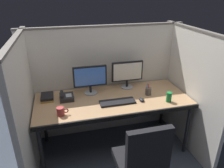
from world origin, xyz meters
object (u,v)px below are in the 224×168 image
at_px(monitor_right, 127,73).
at_px(book_stack, 47,97).
at_px(pen_cup, 148,91).
at_px(monitor_left, 90,78).
at_px(keyboard_main, 117,102).
at_px(desk, 113,103).
at_px(soda_can, 169,97).
at_px(desk_phone, 66,97).
at_px(computer_mouse, 142,100).
at_px(coffee_mug, 61,111).

bearing_deg(monitor_right, book_stack, -175.57).
distance_m(monitor_right, pen_cup, 0.38).
height_order(monitor_left, keyboard_main, monitor_left).
xyz_separation_m(desk, monitor_right, (0.27, 0.29, 0.27)).
bearing_deg(monitor_right, soda_can, -54.46).
bearing_deg(book_stack, soda_can, -16.70).
distance_m(keyboard_main, pen_cup, 0.46).
xyz_separation_m(monitor_right, soda_can, (0.37, -0.51, -0.15)).
relative_size(desk_phone, book_stack, 0.87).
relative_size(monitor_left, computer_mouse, 4.48).
distance_m(desk, keyboard_main, 0.12).
bearing_deg(book_stack, pen_cup, -8.83).
bearing_deg(keyboard_main, computer_mouse, -5.23).
bearing_deg(keyboard_main, soda_can, -11.30).
distance_m(pen_cup, book_stack, 1.28).
distance_m(keyboard_main, computer_mouse, 0.30).
bearing_deg(soda_can, monitor_left, 152.46).
relative_size(desk_phone, soda_can, 1.56).
height_order(keyboard_main, desk_phone, desk_phone).
bearing_deg(computer_mouse, pen_cup, 43.88).
bearing_deg(monitor_right, pen_cup, -54.65).
bearing_deg(desk_phone, coffee_mug, -102.23).
bearing_deg(pen_cup, monitor_left, 162.39).
relative_size(desk, keyboard_main, 4.42).
xyz_separation_m(keyboard_main, soda_can, (0.61, -0.12, 0.05)).
bearing_deg(pen_cup, desk_phone, 172.74).
bearing_deg(computer_mouse, book_stack, 163.35).
distance_m(desk_phone, pen_cup, 1.04).
bearing_deg(coffee_mug, soda_can, -0.56).
bearing_deg(computer_mouse, coffee_mug, -175.13).
relative_size(computer_mouse, pen_cup, 0.62).
height_order(desk_phone, soda_can, soda_can).
xyz_separation_m(coffee_mug, soda_can, (1.28, -0.01, 0.01)).
bearing_deg(keyboard_main, monitor_left, 128.63).
height_order(keyboard_main, soda_can, soda_can).
height_order(desk_phone, coffee_mug, coffee_mug).
distance_m(monitor_left, book_stack, 0.58).
xyz_separation_m(computer_mouse, coffee_mug, (-0.97, -0.08, 0.03)).
height_order(desk_phone, book_stack, desk_phone).
height_order(pen_cup, coffee_mug, pen_cup).
bearing_deg(computer_mouse, monitor_right, 97.37).
relative_size(desk, desk_phone, 10.00).
bearing_deg(coffee_mug, monitor_left, 48.37).
xyz_separation_m(monitor_left, keyboard_main, (0.27, -0.34, -0.20)).
height_order(desk, book_stack, book_stack).
distance_m(desk, monitor_right, 0.48).
distance_m(monitor_right, soda_can, 0.65).
xyz_separation_m(monitor_right, computer_mouse, (0.05, -0.42, -0.20)).
distance_m(keyboard_main, soda_can, 0.63).
bearing_deg(pen_cup, monitor_right, 125.35).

